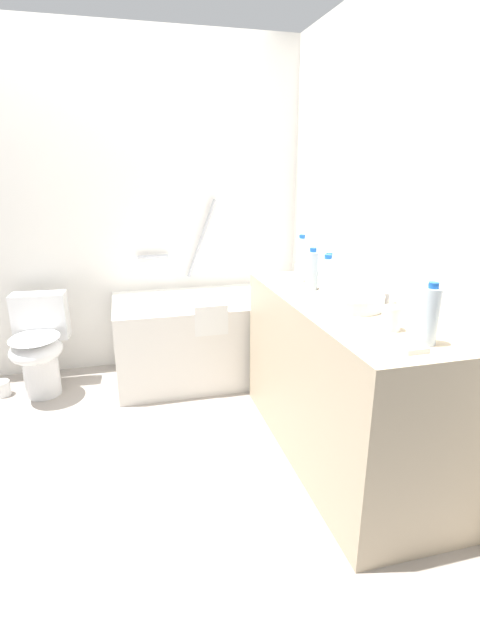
{
  "coord_description": "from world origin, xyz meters",
  "views": [
    {
      "loc": [
        0.13,
        -2.31,
        1.48
      ],
      "look_at": [
        0.74,
        0.06,
        0.67
      ],
      "focal_mm": 25.51,
      "sensor_mm": 36.0,
      "label": 1
    }
  ],
  "objects_px": {
    "water_bottle_4": "(430,316)",
    "drinking_glass_1": "(300,273)",
    "toilet": "(39,345)",
    "sink_basin": "(350,300)",
    "bathtub": "(213,334)",
    "water_bottle_3": "(328,273)",
    "water_bottle_2": "(327,276)",
    "soap_dish": "(414,349)",
    "water_bottle_1": "(301,258)",
    "sink_faucet": "(385,299)",
    "water_bottle_0": "(312,270)",
    "toilet_paper_roll": "(2,388)",
    "drinking_glass_2": "(320,277)",
    "drinking_glass_0": "(391,318)"
  },
  "relations": [
    {
      "from": "water_bottle_4",
      "to": "drinking_glass_1",
      "type": "bearing_deg",
      "value": 93.97
    },
    {
      "from": "toilet",
      "to": "sink_basin",
      "type": "relative_size",
      "value": 2.18
    },
    {
      "from": "bathtub",
      "to": "water_bottle_3",
      "type": "distance_m",
      "value": 1.19
    },
    {
      "from": "sink_basin",
      "to": "drinking_glass_1",
      "type": "relative_size",
      "value": 3.22
    },
    {
      "from": "sink_basin",
      "to": "drinking_glass_1",
      "type": "height_order",
      "value": "drinking_glass_1"
    },
    {
      "from": "sink_basin",
      "to": "water_bottle_4",
      "type": "xyz_separation_m",
      "value": [
        0.05,
        -0.51,
        0.08
      ]
    },
    {
      "from": "water_bottle_2",
      "to": "drinking_glass_1",
      "type": "distance_m",
      "value": 0.31
    },
    {
      "from": "soap_dish",
      "to": "water_bottle_4",
      "type": "bearing_deg",
      "value": 31.51
    },
    {
      "from": "sink_basin",
      "to": "water_bottle_1",
      "type": "distance_m",
      "value": 0.66
    },
    {
      "from": "water_bottle_1",
      "to": "drinking_glass_1",
      "type": "height_order",
      "value": "water_bottle_1"
    },
    {
      "from": "sink_basin",
      "to": "sink_faucet",
      "type": "height_order",
      "value": "sink_basin"
    },
    {
      "from": "sink_basin",
      "to": "water_bottle_0",
      "type": "xyz_separation_m",
      "value": [
        -0.04,
        0.37,
        0.07
      ]
    },
    {
      "from": "water_bottle_1",
      "to": "soap_dish",
      "type": "distance_m",
      "value": 1.22
    },
    {
      "from": "sink_basin",
      "to": "water_bottle_4",
      "type": "height_order",
      "value": "water_bottle_4"
    },
    {
      "from": "water_bottle_2",
      "to": "sink_basin",
      "type": "bearing_deg",
      "value": -89.56
    },
    {
      "from": "water_bottle_1",
      "to": "toilet_paper_roll",
      "type": "bearing_deg",
      "value": 162.37
    },
    {
      "from": "water_bottle_0",
      "to": "drinking_glass_2",
      "type": "relative_size",
      "value": 2.55
    },
    {
      "from": "water_bottle_2",
      "to": "water_bottle_4",
      "type": "bearing_deg",
      "value": -86.13
    },
    {
      "from": "bathtub",
      "to": "toilet_paper_roll",
      "type": "xyz_separation_m",
      "value": [
        -1.49,
        0.02,
        -0.27
      ]
    },
    {
      "from": "water_bottle_0",
      "to": "bathtub",
      "type": "bearing_deg",
      "value": 113.37
    },
    {
      "from": "drinking_glass_0",
      "to": "water_bottle_3",
      "type": "bearing_deg",
      "value": 86.94
    },
    {
      "from": "bathtub",
      "to": "toilet_paper_roll",
      "type": "distance_m",
      "value": 1.51
    },
    {
      "from": "water_bottle_3",
      "to": "water_bottle_1",
      "type": "bearing_deg",
      "value": 96.05
    },
    {
      "from": "drinking_glass_0",
      "to": "soap_dish",
      "type": "xyz_separation_m",
      "value": [
        -0.05,
        -0.23,
        -0.04
      ]
    },
    {
      "from": "water_bottle_4",
      "to": "drinking_glass_2",
      "type": "relative_size",
      "value": 2.65
    },
    {
      "from": "water_bottle_0",
      "to": "soap_dish",
      "type": "bearing_deg",
      "value": -90.04
    },
    {
      "from": "water_bottle_0",
      "to": "sink_basin",
      "type": "bearing_deg",
      "value": -83.72
    },
    {
      "from": "water_bottle_1",
      "to": "drinking_glass_2",
      "type": "xyz_separation_m",
      "value": [
        0.04,
        -0.2,
        -0.08
      ]
    },
    {
      "from": "water_bottle_4",
      "to": "drinking_glass_0",
      "type": "bearing_deg",
      "value": 103.7
    },
    {
      "from": "sink_faucet",
      "to": "drinking_glass_2",
      "type": "height_order",
      "value": "drinking_glass_2"
    },
    {
      "from": "drinking_glass_1",
      "to": "soap_dish",
      "type": "xyz_separation_m",
      "value": [
        -0.02,
        -1.14,
        -0.04
      ]
    },
    {
      "from": "sink_basin",
      "to": "toilet_paper_roll",
      "type": "height_order",
      "value": "sink_basin"
    },
    {
      "from": "water_bottle_4",
      "to": "drinking_glass_0",
      "type": "height_order",
      "value": "water_bottle_4"
    },
    {
      "from": "sink_basin",
      "to": "water_bottle_0",
      "type": "relative_size",
      "value": 1.38
    },
    {
      "from": "water_bottle_4",
      "to": "drinking_glass_0",
      "type": "distance_m",
      "value": 0.19
    },
    {
      "from": "water_bottle_3",
      "to": "water_bottle_4",
      "type": "distance_m",
      "value": 0.85
    },
    {
      "from": "sink_basin",
      "to": "drinking_glass_1",
      "type": "bearing_deg",
      "value": 92.49
    },
    {
      "from": "water_bottle_1",
      "to": "drinking_glass_1",
      "type": "distance_m",
      "value": 0.12
    },
    {
      "from": "toilet_paper_roll",
      "to": "water_bottle_2",
      "type": "bearing_deg",
      "value": -27.71
    },
    {
      "from": "sink_basin",
      "to": "water_bottle_2",
      "type": "height_order",
      "value": "water_bottle_2"
    },
    {
      "from": "water_bottle_0",
      "to": "sink_faucet",
      "type": "bearing_deg",
      "value": -58.03
    },
    {
      "from": "sink_basin",
      "to": "drinking_glass_2",
      "type": "bearing_deg",
      "value": 83.95
    },
    {
      "from": "bathtub",
      "to": "toilet",
      "type": "xyz_separation_m",
      "value": [
        -1.21,
        0.0,
        0.03
      ]
    },
    {
      "from": "bathtub",
      "to": "water_bottle_4",
      "type": "xyz_separation_m",
      "value": [
        0.47,
        -1.76,
        0.65
      ]
    },
    {
      "from": "bathtub",
      "to": "drinking_glass_0",
      "type": "relative_size",
      "value": 14.54
    },
    {
      "from": "toilet",
      "to": "sink_basin",
      "type": "xyz_separation_m",
      "value": [
        1.63,
        -1.25,
        0.54
      ]
    },
    {
      "from": "bathtub",
      "to": "toilet",
      "type": "relative_size",
      "value": 2.07
    },
    {
      "from": "drinking_glass_2",
      "to": "toilet_paper_roll",
      "type": "bearing_deg",
      "value": 157.48
    },
    {
      "from": "sink_faucet",
      "to": "water_bottle_4",
      "type": "distance_m",
      "value": 0.53
    },
    {
      "from": "sink_faucet",
      "to": "water_bottle_0",
      "type": "height_order",
      "value": "water_bottle_0"
    }
  ]
}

